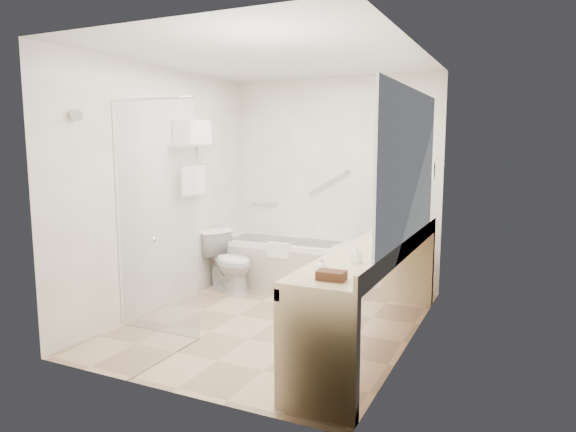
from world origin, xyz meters
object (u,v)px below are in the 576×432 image
at_px(bathtub, 284,262).
at_px(toilet, 229,262).
at_px(water_bottle_left, 412,217).
at_px(amenity_basket, 331,275).
at_px(vanity_counter, 374,272).

distance_m(bathtub, toilet, 0.71).
distance_m(toilet, water_bottle_left, 2.14).
bearing_deg(toilet, amenity_basket, -110.67).
distance_m(vanity_counter, water_bottle_left, 1.29).
height_order(vanity_counter, amenity_basket, vanity_counter).
bearing_deg(water_bottle_left, toilet, -168.77).
height_order(vanity_counter, toilet, vanity_counter).
bearing_deg(bathtub, toilet, -129.87).
relative_size(vanity_counter, amenity_basket, 14.97).
relative_size(vanity_counter, water_bottle_left, 12.36).
distance_m(bathtub, amenity_basket, 3.03).
bearing_deg(water_bottle_left, vanity_counter, -91.87).
height_order(bathtub, water_bottle_left, water_bottle_left).
bearing_deg(amenity_basket, water_bottle_left, 89.79).
height_order(bathtub, amenity_basket, amenity_basket).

